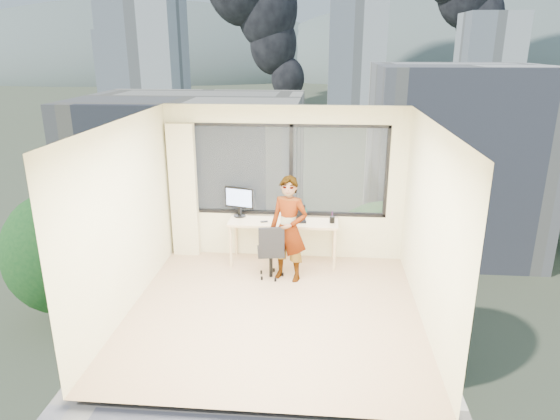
# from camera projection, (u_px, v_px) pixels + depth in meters

# --- Properties ---
(floor) EXTENTS (4.00, 4.00, 0.01)m
(floor) POSITION_uv_depth(u_px,v_px,m) (274.00, 311.00, 6.89)
(floor) COLOR tan
(floor) RESTS_ON ground
(ceiling) EXTENTS (4.00, 4.00, 0.01)m
(ceiling) POSITION_uv_depth(u_px,v_px,m) (273.00, 123.00, 6.07)
(ceiling) COLOR white
(ceiling) RESTS_ON ground
(wall_front) EXTENTS (4.00, 0.01, 2.60)m
(wall_front) POSITION_uv_depth(u_px,v_px,m) (252.00, 296.00, 4.59)
(wall_front) COLOR beige
(wall_front) RESTS_ON ground
(wall_left) EXTENTS (0.01, 4.00, 2.60)m
(wall_left) POSITION_uv_depth(u_px,v_px,m) (125.00, 219.00, 6.65)
(wall_left) COLOR beige
(wall_left) RESTS_ON ground
(wall_right) EXTENTS (0.01, 4.00, 2.60)m
(wall_right) POSITION_uv_depth(u_px,v_px,m) (430.00, 228.00, 6.32)
(wall_right) COLOR beige
(wall_right) RESTS_ON ground
(window_wall) EXTENTS (3.30, 0.16, 1.55)m
(window_wall) POSITION_uv_depth(u_px,v_px,m) (288.00, 170.00, 8.30)
(window_wall) COLOR black
(window_wall) RESTS_ON ground
(curtain) EXTENTS (0.45, 0.14, 2.30)m
(curtain) POSITION_uv_depth(u_px,v_px,m) (184.00, 191.00, 8.45)
(curtain) COLOR beige
(curtain) RESTS_ON floor
(desk) EXTENTS (1.80, 0.60, 0.75)m
(desk) POSITION_uv_depth(u_px,v_px,m) (283.00, 241.00, 8.34)
(desk) COLOR beige
(desk) RESTS_ON floor
(chair) EXTENTS (0.54, 0.54, 0.92)m
(chair) POSITION_uv_depth(u_px,v_px,m) (271.00, 250.00, 7.79)
(chair) COLOR black
(chair) RESTS_ON floor
(person) EXTENTS (0.70, 0.57, 1.65)m
(person) POSITION_uv_depth(u_px,v_px,m) (289.00, 229.00, 7.62)
(person) COLOR #2D2D33
(person) RESTS_ON floor
(monitor) EXTENTS (0.53, 0.24, 0.52)m
(monitor) POSITION_uv_depth(u_px,v_px,m) (239.00, 202.00, 8.35)
(monitor) COLOR black
(monitor) RESTS_ON desk
(game_console) EXTENTS (0.31, 0.27, 0.07)m
(game_console) POSITION_uv_depth(u_px,v_px,m) (289.00, 214.00, 8.42)
(game_console) COLOR white
(game_console) RESTS_ON desk
(laptop) EXTENTS (0.37, 0.39, 0.22)m
(laptop) POSITION_uv_depth(u_px,v_px,m) (296.00, 215.00, 8.16)
(laptop) COLOR black
(laptop) RESTS_ON desk
(cellphone) EXTENTS (0.13, 0.08, 0.01)m
(cellphone) POSITION_uv_depth(u_px,v_px,m) (264.00, 222.00, 8.15)
(cellphone) COLOR black
(cellphone) RESTS_ON desk
(pen_cup) EXTENTS (0.11, 0.11, 0.11)m
(pen_cup) POSITION_uv_depth(u_px,v_px,m) (332.00, 220.00, 8.10)
(pen_cup) COLOR black
(pen_cup) RESTS_ON desk
(handbag) EXTENTS (0.30, 0.21, 0.21)m
(handbag) POSITION_uv_depth(u_px,v_px,m) (299.00, 211.00, 8.37)
(handbag) COLOR #0C4949
(handbag) RESTS_ON desk
(exterior_ground) EXTENTS (400.00, 400.00, 0.04)m
(exterior_ground) POSITION_uv_depth(u_px,v_px,m) (321.00, 119.00, 124.78)
(exterior_ground) COLOR #515B3D
(exterior_ground) RESTS_ON ground
(near_bldg_a) EXTENTS (16.00, 12.00, 14.00)m
(near_bldg_a) POSITION_uv_depth(u_px,v_px,m) (196.00, 189.00, 38.20)
(near_bldg_a) COLOR beige
(near_bldg_a) RESTS_ON exterior_ground
(near_bldg_b) EXTENTS (14.00, 13.00, 16.00)m
(near_bldg_b) POSITION_uv_depth(u_px,v_px,m) (452.00, 159.00, 43.73)
(near_bldg_b) COLOR silver
(near_bldg_b) RESTS_ON exterior_ground
(far_tower_a) EXTENTS (14.00, 14.00, 28.00)m
(far_tower_a) POSITION_uv_depth(u_px,v_px,m) (147.00, 64.00, 99.61)
(far_tower_a) COLOR silver
(far_tower_a) RESTS_ON exterior_ground
(far_tower_b) EXTENTS (13.00, 13.00, 30.00)m
(far_tower_b) POSITION_uv_depth(u_px,v_px,m) (356.00, 56.00, 119.41)
(far_tower_b) COLOR silver
(far_tower_b) RESTS_ON exterior_ground
(far_tower_c) EXTENTS (15.00, 15.00, 26.00)m
(far_tower_c) POSITION_uv_depth(u_px,v_px,m) (488.00, 63.00, 135.92)
(far_tower_c) COLOR silver
(far_tower_c) RESTS_ON exterior_ground
(far_tower_d) EXTENTS (16.00, 14.00, 22.00)m
(far_tower_d) POSITION_uv_depth(u_px,v_px,m) (129.00, 68.00, 154.62)
(far_tower_d) COLOR silver
(far_tower_d) RESTS_ON exterior_ground
(hill_a) EXTENTS (288.00, 216.00, 90.00)m
(hill_a) POSITION_uv_depth(u_px,v_px,m) (139.00, 74.00, 323.77)
(hill_a) COLOR slate
(hill_a) RESTS_ON exterior_ground
(hill_b) EXTENTS (300.00, 220.00, 96.00)m
(hill_b) POSITION_uv_depth(u_px,v_px,m) (487.00, 75.00, 305.73)
(hill_b) COLOR slate
(hill_b) RESTS_ON exterior_ground
(tree_a) EXTENTS (7.00, 7.00, 8.00)m
(tree_a) POSITION_uv_depth(u_px,v_px,m) (62.00, 265.00, 32.15)
(tree_a) COLOR #1C551F
(tree_a) RESTS_ON exterior_ground
(tree_b) EXTENTS (7.60, 7.60, 9.00)m
(tree_b) POSITION_uv_depth(u_px,v_px,m) (382.00, 301.00, 26.57)
(tree_b) COLOR #1C551F
(tree_b) RESTS_ON exterior_ground
(tree_c) EXTENTS (8.40, 8.40, 10.00)m
(tree_c) POSITION_uv_depth(u_px,v_px,m) (555.00, 188.00, 45.75)
(tree_c) COLOR #1C551F
(tree_c) RESTS_ON exterior_ground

